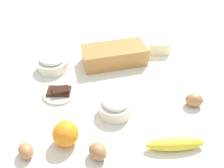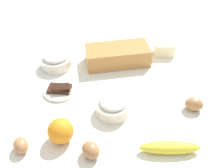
# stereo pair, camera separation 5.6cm
# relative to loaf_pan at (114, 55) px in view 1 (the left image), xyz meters

# --- Properties ---
(ground_plane) EXTENTS (2.40, 2.40, 0.02)m
(ground_plane) POSITION_rel_loaf_pan_xyz_m (-0.03, -0.20, -0.05)
(ground_plane) COLOR silver
(loaf_pan) EXTENTS (0.30, 0.17, 0.08)m
(loaf_pan) POSITION_rel_loaf_pan_xyz_m (0.00, 0.00, 0.00)
(loaf_pan) COLOR #B77A3D
(loaf_pan) RESTS_ON ground_plane
(flour_bowl) EXTENTS (0.12, 0.12, 0.07)m
(flour_bowl) POSITION_rel_loaf_pan_xyz_m (-0.04, -0.31, -0.01)
(flour_bowl) COLOR silver
(flour_bowl) RESTS_ON ground_plane
(sugar_bowl) EXTENTS (0.14, 0.14, 0.07)m
(sugar_bowl) POSITION_rel_loaf_pan_xyz_m (-0.27, -0.02, -0.01)
(sugar_bowl) COLOR silver
(sugar_bowl) RESTS_ON ground_plane
(banana) EXTENTS (0.19, 0.05, 0.04)m
(banana) POSITION_rel_loaf_pan_xyz_m (0.14, -0.49, -0.02)
(banana) COLOR yellow
(banana) RESTS_ON ground_plane
(orange_fruit) EXTENTS (0.08, 0.08, 0.08)m
(orange_fruit) POSITION_rel_loaf_pan_xyz_m (-0.20, -0.43, 0.00)
(orange_fruit) COLOR orange
(orange_fruit) RESTS_ON ground_plane
(butter_block) EXTENTS (0.09, 0.07, 0.06)m
(butter_block) POSITION_rel_loaf_pan_xyz_m (0.22, 0.06, -0.01)
(butter_block) COLOR #F4EDB2
(butter_block) RESTS_ON ground_plane
(egg_near_butter) EXTENTS (0.07, 0.07, 0.04)m
(egg_near_butter) POSITION_rel_loaf_pan_xyz_m (-0.33, -0.47, -0.02)
(egg_near_butter) COLOR #AB7346
(egg_near_butter) RESTS_ON ground_plane
(egg_beside_bowl) EXTENTS (0.08, 0.08, 0.05)m
(egg_beside_bowl) POSITION_rel_loaf_pan_xyz_m (-0.11, -0.50, -0.02)
(egg_beside_bowl) COLOR #A36D42
(egg_beside_bowl) RESTS_ON ground_plane
(egg_loose) EXTENTS (0.08, 0.06, 0.05)m
(egg_loose) POSITION_rel_loaf_pan_xyz_m (0.26, -0.31, -0.02)
(egg_loose) COLOR #AB7346
(egg_loose) RESTS_ON ground_plane
(chocolate_plate) EXTENTS (0.13, 0.13, 0.03)m
(chocolate_plate) POSITION_rel_loaf_pan_xyz_m (-0.24, -0.19, -0.03)
(chocolate_plate) COLOR silver
(chocolate_plate) RESTS_ON ground_plane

